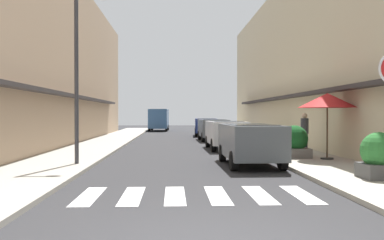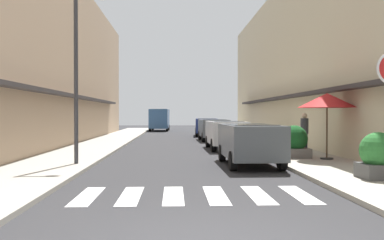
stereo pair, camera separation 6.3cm
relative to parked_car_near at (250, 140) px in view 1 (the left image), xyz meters
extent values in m
plane|color=#2B2B2D|center=(-2.20, 7.84, -0.92)|extent=(91.82, 91.82, 0.00)
cube|color=#9E998E|center=(-6.91, 7.84, -0.86)|extent=(2.91, 58.43, 0.12)
cube|color=#ADA899|center=(2.51, 7.84, -0.86)|extent=(2.91, 58.43, 0.12)
cube|color=tan|center=(-10.87, 8.93, 4.05)|extent=(5.00, 39.56, 9.94)
cube|color=#332D2D|center=(-8.12, 8.93, 1.88)|extent=(0.50, 27.69, 0.16)
cube|color=beige|center=(6.46, 8.93, 4.07)|extent=(5.00, 39.56, 9.98)
cube|color=#332D2D|center=(3.71, 8.93, 1.88)|extent=(0.50, 27.69, 0.16)
cube|color=silver|center=(-4.58, -5.33, -0.92)|extent=(0.45, 2.20, 0.01)
cube|color=silver|center=(-3.63, -5.33, -0.92)|extent=(0.45, 2.20, 0.01)
cube|color=silver|center=(-2.68, -5.33, -0.92)|extent=(0.45, 2.20, 0.01)
cube|color=silver|center=(-1.73, -5.33, -0.92)|extent=(0.45, 2.20, 0.01)
cube|color=silver|center=(-0.78, -5.33, -0.92)|extent=(0.45, 2.20, 0.01)
cube|color=silver|center=(0.17, -5.33, -0.92)|extent=(0.45, 2.20, 0.01)
cube|color=#4C5156|center=(0.00, 0.04, -0.04)|extent=(1.81, 4.17, 1.13)
cube|color=black|center=(0.00, -0.17, 0.27)|extent=(1.50, 2.34, 0.56)
cylinder|color=black|center=(-0.81, 1.39, -0.60)|extent=(0.23, 0.64, 0.64)
cylinder|color=black|center=(0.78, 1.42, -0.60)|extent=(0.23, 0.64, 0.64)
cylinder|color=black|center=(-0.78, -1.34, -0.60)|extent=(0.23, 0.64, 0.64)
cylinder|color=black|center=(0.81, -1.32, -0.60)|extent=(0.23, 0.64, 0.64)
cube|color=silver|center=(0.00, 6.84, -0.04)|extent=(1.81, 4.13, 1.13)
cube|color=black|center=(0.00, 6.63, 0.27)|extent=(1.50, 2.32, 0.56)
cylinder|color=black|center=(-0.82, 8.18, -0.60)|extent=(0.23, 0.64, 0.64)
cylinder|color=black|center=(0.77, 8.20, -0.60)|extent=(0.23, 0.64, 0.64)
cylinder|color=black|center=(-0.77, 5.47, -0.60)|extent=(0.23, 0.64, 0.64)
cylinder|color=black|center=(0.82, 5.49, -0.60)|extent=(0.23, 0.64, 0.64)
cube|color=#4C5156|center=(0.00, 13.83, -0.04)|extent=(1.84, 4.25, 1.13)
cube|color=black|center=(0.00, 13.62, 0.27)|extent=(1.52, 2.39, 0.56)
cylinder|color=black|center=(-0.82, 15.21, -0.60)|extent=(0.23, 0.64, 0.64)
cylinder|color=black|center=(0.77, 15.24, -0.60)|extent=(0.23, 0.64, 0.64)
cylinder|color=black|center=(-0.77, 12.43, -0.60)|extent=(0.23, 0.64, 0.64)
cylinder|color=black|center=(0.82, 12.46, -0.60)|extent=(0.23, 0.64, 0.64)
cube|color=navy|center=(0.00, 20.10, -0.04)|extent=(1.95, 4.45, 1.13)
cube|color=black|center=(0.00, 19.88, 0.27)|extent=(1.58, 2.51, 0.56)
cylinder|color=black|center=(-0.73, 21.57, -0.60)|extent=(0.25, 0.65, 0.64)
cylinder|color=black|center=(0.86, 21.50, -0.60)|extent=(0.25, 0.65, 0.64)
cylinder|color=black|center=(-0.86, 18.69, -0.60)|extent=(0.25, 0.65, 0.64)
cylinder|color=black|center=(0.73, 18.62, -0.60)|extent=(0.25, 0.65, 0.64)
cube|color=#33598C|center=(-4.25, 31.04, 0.41)|extent=(2.11, 5.46, 2.03)
cube|color=black|center=(-4.25, 30.77, 1.17)|extent=(1.73, 3.07, 0.56)
cylinder|color=black|center=(-5.10, 32.85, -0.60)|extent=(0.24, 0.65, 0.64)
cylinder|color=black|center=(-3.31, 32.79, -0.60)|extent=(0.24, 0.65, 0.64)
cylinder|color=black|center=(-5.20, 29.29, -0.60)|extent=(0.24, 0.65, 0.64)
cylinder|color=black|center=(-3.41, 29.23, -0.60)|extent=(0.24, 0.65, 0.64)
cylinder|color=#38383D|center=(-6.03, -0.11, 2.19)|extent=(0.14, 0.14, 5.98)
cylinder|color=#262626|center=(3.09, 0.86, -0.77)|extent=(0.48, 0.48, 0.06)
cylinder|color=#4C3823|center=(3.09, 0.86, 0.31)|extent=(0.06, 0.06, 2.22)
cone|color=red|center=(3.09, 0.86, 1.42)|extent=(2.19, 2.19, 0.55)
cube|color=#4C4C4C|center=(2.74, -3.83, -0.60)|extent=(0.94, 0.94, 0.40)
sphere|color=#2D7533|center=(2.74, -3.83, -0.06)|extent=(0.98, 0.98, 0.98)
cube|color=slate|center=(2.06, 1.62, -0.62)|extent=(1.10, 1.10, 0.37)
sphere|color=#195623|center=(2.06, 1.62, -0.06)|extent=(1.05, 1.05, 1.05)
cube|color=gray|center=(3.08, 9.24, -0.56)|extent=(0.74, 0.74, 0.48)
sphere|color=#236628|center=(3.08, 9.24, -0.08)|extent=(0.71, 0.71, 0.71)
cylinder|color=#282B33|center=(3.02, 3.36, -0.38)|extent=(0.26, 0.26, 0.85)
cylinder|color=#333338|center=(3.02, 3.36, 0.38)|extent=(0.34, 0.34, 0.67)
sphere|color=tan|center=(3.02, 3.36, 0.84)|extent=(0.23, 0.23, 0.23)
camera|label=1|loc=(-2.72, -14.62, 0.90)|focal=39.10mm
camera|label=2|loc=(-2.66, -14.62, 0.90)|focal=39.10mm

